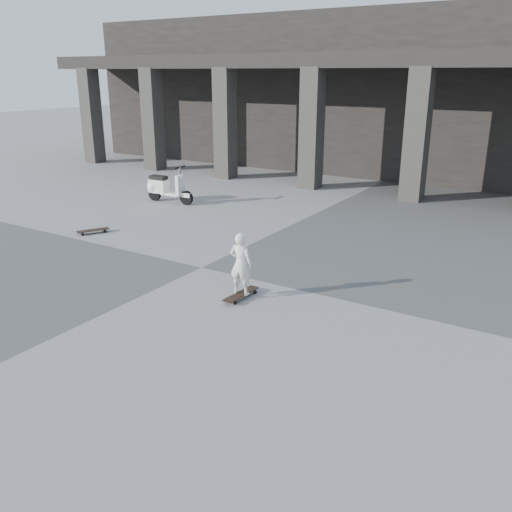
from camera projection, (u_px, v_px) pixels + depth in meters
The scene contains 6 objects.
ground at pixel (201, 268), 11.19m from camera, with size 90.00×90.00×0.00m, color #494946.
colonnade at pixel (413, 93), 21.25m from camera, with size 28.00×8.82×6.00m.
longboard at pixel (241, 294), 9.67m from camera, with size 0.25×0.87×0.09m.
skateboard_spare at pixel (93, 231), 13.55m from camera, with size 0.54×0.79×0.09m.
child at pixel (241, 264), 9.48m from camera, with size 0.41×0.27×1.13m, color silver.
scooter at pixel (162, 187), 16.75m from camera, with size 1.65×0.55×1.15m.
Camera 1 is at (6.55, -8.31, 3.84)m, focal length 38.00 mm.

